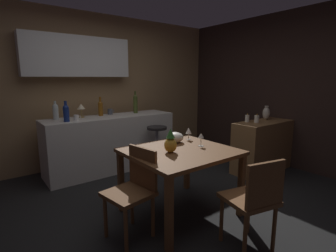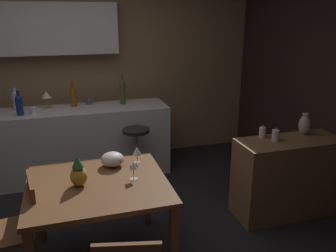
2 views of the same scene
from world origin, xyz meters
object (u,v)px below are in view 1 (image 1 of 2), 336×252
Objects in this scene: wine_bottle_clear at (56,111)px; counter_lamp at (81,108)px; chair_near_window at (134,188)px; cup_white at (76,118)px; dining_table at (180,158)px; pillar_candle_tall at (257,119)px; fruit_bowl at (175,137)px; wine_bottle_amber at (100,108)px; wine_glass_left at (201,136)px; wine_bottle_olive at (135,103)px; pineapple_centerpiece at (171,142)px; wine_glass_right at (189,131)px; cup_slate at (110,112)px; vase_ceramic_ivory at (266,113)px; bar_stool at (157,147)px; pillar_candle_short at (247,118)px; chair_by_doorway at (254,199)px; wine_bottle_cobalt at (66,112)px.

wine_bottle_clear reaches higher than counter_lamp.
cup_white reaches higher than chair_near_window.
dining_table is 7.95× the size of pillar_candle_tall.
fruit_bowl is 1.66m from wine_bottle_amber.
wine_bottle_clear reaches higher than pillar_candle_tall.
wine_bottle_olive is at bearing 82.80° from wine_glass_left.
cup_white is at bearing -50.18° from wine_bottle_clear.
pineapple_centerpiece is at bearing 178.00° from wine_glass_left.
cup_white is at bearing -154.42° from wine_bottle_amber.
wine_bottle_amber is (0.05, 1.93, 0.19)m from pineapple_centerpiece.
pineapple_centerpiece is 1.76m from cup_white.
dining_table is at bearing -142.41° from wine_glass_right.
cup_slate is (0.10, 1.98, 0.30)m from dining_table.
wine_bottle_clear is at bearing 118.40° from wine_glass_left.
wine_glass_right is 1.79m from vase_ceramic_ivory.
wine_bottle_olive is 0.63m from wine_bottle_amber.
pillar_candle_short is (1.13, -0.89, 0.48)m from bar_stool.
chair_by_doorway is at bearing -146.24° from pillar_candle_tall.
chair_by_doorway is 2.84m from wine_bottle_olive.
bar_stool is 3.68× the size of fruit_bowl.
wine_bottle_amber reaches higher than wine_glass_right.
chair_by_doorway is 1.21m from fruit_bowl.
vase_ceramic_ivory is (1.79, 0.04, 0.08)m from wine_glass_right.
wine_glass_right is 0.67× the size of vase_ceramic_ivory.
wine_glass_right is 1.77m from wine_bottle_cobalt.
chair_near_window is at bearing -91.54° from cup_white.
wine_bottle_clear reaches higher than wine_glass_left.
dining_table is 7.13× the size of wine_glass_right.
wine_bottle_olive is 2.77× the size of pillar_candle_tall.
wine_bottle_olive is (-0.04, 0.59, 0.68)m from bar_stool.
wine_bottle_olive is at bearing 94.26° from bar_stool.
wine_bottle_olive is 1.24× the size of wine_bottle_amber.
chair_by_doorway is 5.54× the size of wine_glass_right.
vase_ceramic_ivory is at bearing -28.68° from wine_bottle_clear.
fruit_bowl is at bearing 178.67° from pillar_candle_tall.
wine_glass_right is 0.77× the size of fruit_bowl.
wine_bottle_olive is 3.26× the size of cup_slate.
vase_ceramic_ivory is (2.01, 0.05, 0.13)m from fruit_bowl.
cup_slate reaches higher than wine_glass_left.
chair_by_doorway is 6.18× the size of pillar_candle_tall.
wine_bottle_amber is at bearing 135.55° from bar_stool.
bar_stool is at bearing -26.99° from wine_bottle_clear.
pineapple_centerpiece reaches higher than chair_near_window.
vase_ceramic_ivory is (2.78, 0.38, 0.45)m from chair_near_window.
wine_bottle_olive reaches higher than dining_table.
chair_near_window is at bearing 129.67° from chair_by_doorway.
chair_by_doorway is 3.01m from wine_bottle_clear.
wine_bottle_amber reaches higher than cup_white.
cup_slate is 2.65m from vase_ceramic_ivory.
chair_near_window is at bearing -173.03° from pillar_candle_tall.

